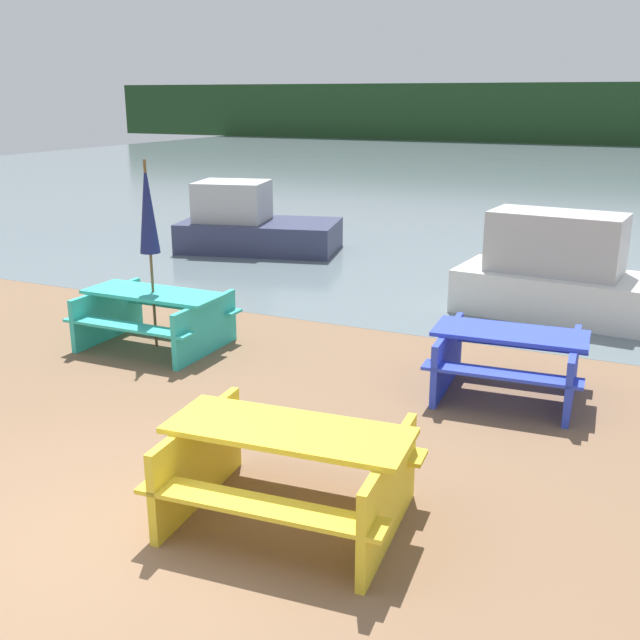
% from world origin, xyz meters
% --- Properties ---
extents(ground_plane, '(60.00, 60.00, 0.00)m').
position_xyz_m(ground_plane, '(0.00, 0.00, 0.00)').
color(ground_plane, brown).
extents(water, '(60.00, 50.00, 0.00)m').
position_xyz_m(water, '(0.00, 31.00, -0.00)').
color(water, slate).
rests_on(water, ground_plane).
extents(far_treeline, '(80.00, 1.60, 4.00)m').
position_xyz_m(far_treeline, '(0.00, 51.00, 2.00)').
color(far_treeline, '#1E3D1E').
rests_on(far_treeline, water).
extents(picnic_table_yellow, '(1.97, 1.53, 0.78)m').
position_xyz_m(picnic_table_yellow, '(1.26, 1.11, 0.47)').
color(picnic_table_yellow, yellow).
rests_on(picnic_table_yellow, ground_plane).
extents(picnic_table_teal, '(1.85, 1.39, 0.74)m').
position_xyz_m(picnic_table_teal, '(-2.27, 4.12, 0.45)').
color(picnic_table_teal, '#33B7A8').
rests_on(picnic_table_teal, ground_plane).
extents(picnic_table_blue, '(1.71, 1.49, 0.74)m').
position_xyz_m(picnic_table_blue, '(2.26, 4.38, 0.45)').
color(picnic_table_blue, blue).
rests_on(picnic_table_blue, ground_plane).
extents(umbrella_navy, '(0.26, 0.26, 2.42)m').
position_xyz_m(umbrella_navy, '(-2.27, 4.12, 1.81)').
color(umbrella_navy, brown).
rests_on(umbrella_navy, ground_plane).
extents(boat, '(4.42, 1.76, 1.54)m').
position_xyz_m(boat, '(2.75, 7.81, 0.56)').
color(boat, silver).
rests_on(boat, water).
extents(boat_second, '(3.60, 2.50, 1.44)m').
position_xyz_m(boat_second, '(-4.35, 10.25, 0.52)').
color(boat_second, '#333856').
rests_on(boat_second, water).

